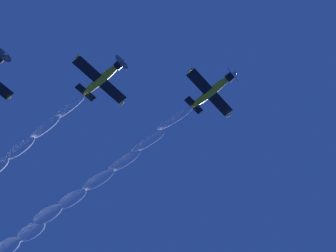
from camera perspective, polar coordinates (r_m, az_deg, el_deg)
airplane_lead at (r=62.25m, az=5.87°, el=4.65°), size 8.17×7.88×2.84m
airplane_left_wingman at (r=62.07m, az=-8.50°, el=6.22°), size 8.16×7.87×2.79m
smoke_trail_lead at (r=75.23m, az=-16.00°, el=-11.86°), size 31.58×39.12×6.70m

